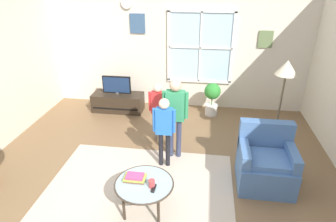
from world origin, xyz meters
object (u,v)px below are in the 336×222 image
object	(u,v)px
remote_near_books	(154,188)
cup	(152,184)
person_red_shirt	(158,106)
tv_stand	(118,102)
armchair	(265,163)
floor_lamp	(285,78)
person_blue_shirt	(164,125)
television	(117,85)
book_stack	(135,178)
potted_plant_by_window	(212,96)
person_green_shirt	(175,110)
coffee_table	(144,185)

from	to	relation	value
remote_near_books	cup	bearing A→B (deg)	131.98
person_red_shirt	tv_stand	bearing A→B (deg)	134.67
armchair	floor_lamp	bearing A→B (deg)	70.77
person_blue_shirt	television	bearing A→B (deg)	125.28
book_stack	person_blue_shirt	size ratio (longest dim) A/B	0.24
remote_near_books	floor_lamp	distance (m)	2.49
remote_near_books	person_red_shirt	size ratio (longest dim) A/B	0.13
potted_plant_by_window	floor_lamp	size ratio (longest dim) A/B	0.43
television	tv_stand	bearing A→B (deg)	90.00
potted_plant_by_window	person_green_shirt	bearing A→B (deg)	-109.58
television	coffee_table	size ratio (longest dim) A/B	0.82
television	armchair	size ratio (longest dim) A/B	0.71
cup	person_green_shirt	size ratio (longest dim) A/B	0.08
armchair	book_stack	xyz separation A→B (m)	(-1.72, -0.72, 0.12)
coffee_table	cup	bearing A→B (deg)	-26.57
coffee_table	person_green_shirt	size ratio (longest dim) A/B	0.56
television	armchair	xyz separation A→B (m)	(2.82, -2.08, -0.28)
television	book_stack	size ratio (longest dim) A/B	2.24
potted_plant_by_window	tv_stand	bearing A→B (deg)	-177.97
person_blue_shirt	potted_plant_by_window	bearing A→B (deg)	69.57
book_stack	person_green_shirt	xyz separation A→B (m)	(0.36, 1.21, 0.40)
tv_stand	remote_near_books	distance (m)	3.25
television	cup	distance (m)	3.20
armchair	remote_near_books	xyz separation A→B (m)	(-1.46, -0.86, 0.10)
tv_stand	remote_near_books	bearing A→B (deg)	-65.21
person_green_shirt	person_red_shirt	bearing A→B (deg)	126.39
book_stack	floor_lamp	xyz separation A→B (m)	(1.96, 1.41, 0.93)
coffee_table	person_green_shirt	distance (m)	1.36
tv_stand	armchair	distance (m)	3.50
person_green_shirt	floor_lamp	xyz separation A→B (m)	(1.60, 0.20, 0.53)
tv_stand	armchair	xyz separation A→B (m)	(2.82, -2.08, 0.13)
armchair	potted_plant_by_window	distance (m)	2.29
coffee_table	book_stack	xyz separation A→B (m)	(-0.13, 0.05, 0.06)
person_red_shirt	potted_plant_by_window	distance (m)	1.54
armchair	cup	xyz separation A→B (m)	(-1.49, -0.82, 0.14)
remote_near_books	person_green_shirt	size ratio (longest dim) A/B	0.10
book_stack	remote_near_books	xyz separation A→B (m)	(0.27, -0.14, -0.02)
potted_plant_by_window	person_blue_shirt	bearing A→B (deg)	-110.43
television	floor_lamp	distance (m)	3.45
tv_stand	person_blue_shirt	distance (m)	2.35
person_green_shirt	potted_plant_by_window	size ratio (longest dim) A/B	1.90
armchair	remote_near_books	bearing A→B (deg)	-149.49
book_stack	floor_lamp	world-z (taller)	floor_lamp
television	person_red_shirt	bearing A→B (deg)	-45.25
person_blue_shirt	potted_plant_by_window	distance (m)	2.10
person_blue_shirt	floor_lamp	world-z (taller)	floor_lamp
potted_plant_by_window	television	bearing A→B (deg)	-177.90
book_stack	remote_near_books	distance (m)	0.30
person_green_shirt	floor_lamp	distance (m)	1.70
tv_stand	person_green_shirt	xyz separation A→B (m)	(1.46, -1.60, 0.65)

